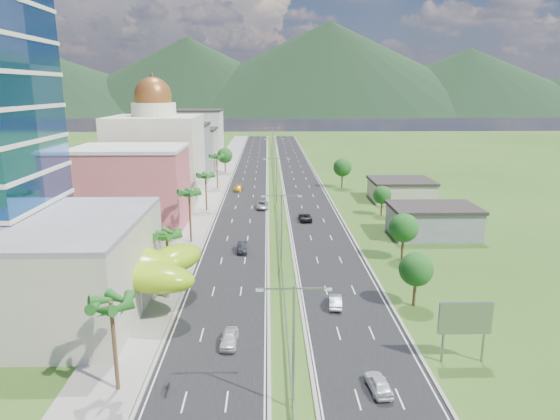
{
  "coord_description": "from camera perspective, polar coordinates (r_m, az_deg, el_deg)",
  "views": [
    {
      "loc": [
        -2.02,
        -61.8,
        26.23
      ],
      "look_at": [
        -0.06,
        16.7,
        7.0
      ],
      "focal_mm": 32.0,
      "sensor_mm": 36.0,
      "label": 1
    }
  ],
  "objects": [
    {
      "name": "streetlight_median_e",
      "position": [
        202.75,
        -0.86,
        8.25
      ],
      "size": [
        6.04,
        0.25,
        11.0
      ],
      "color": "gray",
      "rests_on": "ground"
    },
    {
      "name": "car_dark_far_right",
      "position": [
        101.41,
        2.9,
        -0.8
      ],
      "size": [
        2.57,
        5.3,
        1.45
      ],
      "primitive_type": "imported",
      "rotation": [
        0.0,
        0.0,
        3.17
      ],
      "color": "black",
      "rests_on": "road_right"
    },
    {
      "name": "car_white_near_right",
      "position": [
        47.64,
        11.2,
        -18.86
      ],
      "size": [
        2.12,
        4.34,
        1.43
      ],
      "primitive_type": "imported",
      "rotation": [
        0.0,
        0.0,
        3.25
      ],
      "color": "silver",
      "rests_on": "road_right"
    },
    {
      "name": "car_white_near_left",
      "position": [
        54.1,
        -5.8,
        -14.39
      ],
      "size": [
        1.93,
        4.39,
        1.47
      ],
      "primitive_type": "imported",
      "rotation": [
        0.0,
        0.0,
        -0.05
      ],
      "color": "silver",
      "rests_on": "road_left"
    },
    {
      "name": "streetlight_median_b",
      "position": [
        74.43,
        0.18,
        -1.41
      ],
      "size": [
        6.04,
        0.25,
        11.0
      ],
      "color": "gray",
      "rests_on": "ground"
    },
    {
      "name": "ground",
      "position": [
        67.17,
        0.41,
        -9.23
      ],
      "size": [
        500.0,
        500.0,
        0.0
      ],
      "primitive_type": "plane",
      "color": "#2D5119",
      "rests_on": "ground"
    },
    {
      "name": "mall_podium",
      "position": [
        66.65,
        -28.24,
        -6.07
      ],
      "size": [
        30.0,
        24.0,
        11.0
      ],
      "primitive_type": "cube",
      "color": "#B4AD94",
      "rests_on": "ground"
    },
    {
      "name": "car_yellow_far_left",
      "position": [
        131.02,
        -4.81,
        2.5
      ],
      "size": [
        2.25,
        4.98,
        1.42
      ],
      "primitive_type": "imported",
      "rotation": [
        0.0,
        0.0,
        -0.06
      ],
      "color": "gold",
      "rests_on": "road_left"
    },
    {
      "name": "sidewalk_left",
      "position": [
        154.77,
        -6.98,
        3.93
      ],
      "size": [
        7.0,
        260.0,
        0.12
      ],
      "primitive_type": "cube",
      "color": "gray",
      "rests_on": "ground"
    },
    {
      "name": "midrise_beige",
      "position": [
        166.87,
        -10.1,
        6.76
      ],
      "size": [
        16.0,
        15.0,
        13.0
      ],
      "primitive_type": "cube",
      "color": "#B4AD94",
      "rests_on": "ground"
    },
    {
      "name": "palm_tree_c",
      "position": [
        86.71,
        -10.35,
        1.74
      ],
      "size": [
        3.6,
        3.6,
        9.6
      ],
      "color": "#47301C",
      "rests_on": "ground"
    },
    {
      "name": "billboard",
      "position": [
        52.5,
        20.4,
        -11.71
      ],
      "size": [
        5.2,
        0.35,
        6.2
      ],
      "color": "gray",
      "rests_on": "ground"
    },
    {
      "name": "leafy_tree_rc",
      "position": [
        106.86,
        11.6,
        1.67
      ],
      "size": [
        3.85,
        3.85,
        6.33
      ],
      "color": "#47301C",
      "rests_on": "ground"
    },
    {
      "name": "midrise_white",
      "position": [
        189.25,
        -9.1,
        8.37
      ],
      "size": [
        16.0,
        15.0,
        18.0
      ],
      "primitive_type": "cube",
      "color": "silver",
      "rests_on": "ground"
    },
    {
      "name": "midrise_grey",
      "position": [
        145.14,
        -11.4,
        6.28
      ],
      "size": [
        16.0,
        15.0,
        16.0
      ],
      "primitive_type": "cube",
      "color": "slate",
      "rests_on": "ground"
    },
    {
      "name": "leafy_tree_lfar",
      "position": [
        158.73,
        -6.32,
        6.2
      ],
      "size": [
        4.9,
        4.9,
        8.05
      ],
      "color": "#47301C",
      "rests_on": "ground"
    },
    {
      "name": "road_left",
      "position": [
        154.15,
        -3.45,
        3.95
      ],
      "size": [
        11.0,
        260.0,
        0.04
      ],
      "primitive_type": "cube",
      "color": "black",
      "rests_on": "ground"
    },
    {
      "name": "shed_far",
      "position": [
        123.47,
        13.64,
        2.15
      ],
      "size": [
        14.0,
        12.0,
        4.4
      ],
      "primitive_type": "cube",
      "color": "#B4AD94",
      "rests_on": "ground"
    },
    {
      "name": "streetlight_median_c",
      "position": [
        113.5,
        -0.39,
        3.88
      ],
      "size": [
        6.04,
        0.25,
        11.0
      ],
      "color": "gray",
      "rests_on": "ground"
    },
    {
      "name": "domed_building",
      "position": [
        120.58,
        -13.94,
        6.27
      ],
      "size": [
        20.0,
        20.0,
        28.7
      ],
      "color": "beige",
      "rests_on": "ground"
    },
    {
      "name": "lime_canopy",
      "position": [
        64.15,
        -17.72,
        -6.26
      ],
      "size": [
        18.0,
        15.0,
        7.4
      ],
      "color": "#89BD12",
      "rests_on": "ground"
    },
    {
      "name": "palm_tree_e",
      "position": [
        133.7,
        -7.24,
        5.95
      ],
      "size": [
        3.6,
        3.6,
        9.4
      ],
      "color": "#47301C",
      "rests_on": "ground"
    },
    {
      "name": "shed_near",
      "position": [
        94.86,
        17.08,
        -1.35
      ],
      "size": [
        15.0,
        10.0,
        5.0
      ],
      "primitive_type": "cube",
      "color": "slate",
      "rests_on": "ground"
    },
    {
      "name": "mountain_ridge",
      "position": [
        516.21,
        5.57,
        10.79
      ],
      "size": [
        860.0,
        140.0,
        90.0
      ],
      "primitive_type": null,
      "color": "black",
      "rests_on": "ground"
    },
    {
      "name": "streetlight_median_a",
      "position": [
        41.69,
        1.56,
        -14.11
      ],
      "size": [
        6.04,
        0.25,
        11.0
      ],
      "color": "gray",
      "rests_on": "ground"
    },
    {
      "name": "leafy_tree_ra",
      "position": [
        63.34,
        15.29,
        -6.55
      ],
      "size": [
        4.2,
        4.2,
        6.9
      ],
      "color": "#47301C",
      "rests_on": "ground"
    },
    {
      "name": "car_silver_right",
      "position": [
        62.72,
        6.35,
        -10.3
      ],
      "size": [
        1.98,
        4.45,
        1.42
      ],
      "primitive_type": "imported",
      "rotation": [
        0.0,
        0.0,
        3.03
      ],
      "color": "#B0B4B9",
      "rests_on": "road_right"
    },
    {
      "name": "median_guardrail",
      "position": [
        136.24,
        -0.55,
        2.93
      ],
      "size": [
        0.1,
        216.06,
        0.76
      ],
      "color": "gray",
      "rests_on": "ground"
    },
    {
      "name": "pink_shophouse",
      "position": [
        99.12,
        -16.61,
        2.29
      ],
      "size": [
        20.0,
        15.0,
        15.0
      ],
      "primitive_type": "cube",
      "color": "#CC535B",
      "rests_on": "ground"
    },
    {
      "name": "palm_tree_a",
      "position": [
        45.8,
        -18.74,
        -10.44
      ],
      "size": [
        3.6,
        3.6,
        9.1
      ],
      "color": "#47301C",
      "rests_on": "ground"
    },
    {
      "name": "road_right",
      "position": [
        154.34,
        2.13,
        3.98
      ],
      "size": [
        11.0,
        260.0,
        0.04
      ],
      "primitive_type": "cube",
      "color": "black",
      "rests_on": "ground"
    },
    {
      "name": "streetlight_median_d",
      "position": [
        158.02,
        -0.69,
        6.68
      ],
      "size": [
        6.04,
        0.25,
        11.0
      ],
      "color": "gray",
      "rests_on": "ground"
    },
    {
      "name": "palm_tree_d",
      "position": [
        109.26,
        -8.51,
        3.76
      ],
      "size": [
        3.6,
        3.6,
        8.6
      ],
      "color": "#47301C",
      "rests_on": "ground"
    },
    {
      "name": "leafy_tree_rd",
      "position": [
        134.9,
        7.15,
        4.85
      ],
      "size": [
        4.9,
        4.9,
        8.05
      ],
      "color": "#47301C",
      "rests_on": "ground"
    },
    {
      "name": "car_dark_left",
      "position": [
        82.36,
        -4.34,
        -4.28
      ],
      "size": [
        1.84,
        4.56,
        1.47
      ],
      "primitive_type": "imported",
      "rotation": [
        0.0,
        0.0,
        0.06
      ],
      "color": "black",
      "rests_on": "road_left"
    },
    {
      "name": "motorcycle",
      "position": [
        47.72,
        -12.77,
        -19.05
      ],
      "size": [
        0.59,
        1.88,
        1.19
      ],
      "primitive_type": "imported",
      "rotation": [
        0.0,
        0.0,
        0.01
      ],
      "color": "black",
      "rests_on": "road_left"
    },
    {
      "name": "car_silver_mid_left",
      "position": [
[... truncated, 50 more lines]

